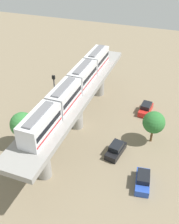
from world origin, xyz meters
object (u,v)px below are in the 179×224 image
(train, at_px, (74,85))
(signal_post, at_px, (55,99))
(parked_car_blue, at_px, (143,181))
(tree_mid_lot, at_px, (154,122))
(parked_car_black, at_px, (116,150))
(parked_car_red, at_px, (146,109))
(tree_near_viaduct, at_px, (22,124))

(train, relative_size, signal_post, 2.85)
(parked_car_blue, distance_m, tree_mid_lot, 9.66)
(parked_car_black, relative_size, parked_car_red, 1.02)
(signal_post, bearing_deg, parked_car_red, 34.47)
(parked_car_blue, distance_m, signal_post, 18.58)
(parked_car_black, xyz_separation_m, parked_car_red, (2.20, 12.51, 0.00))
(parked_car_black, distance_m, parked_car_red, 12.71)
(train, height_order, tree_mid_lot, train)
(train, height_order, tree_near_viaduct, train)
(parked_car_black, bearing_deg, signal_post, 173.88)
(train, xyz_separation_m, parked_car_red, (10.18, 9.27, -7.81))
(parked_car_blue, height_order, tree_mid_lot, tree_mid_lot)
(parked_car_black, distance_m, tree_near_viaduct, 14.53)
(parked_car_black, xyz_separation_m, signal_post, (-11.38, 3.19, 4.58))
(parked_car_blue, xyz_separation_m, tree_mid_lot, (-0.43, 9.18, 2.99))
(parked_car_blue, xyz_separation_m, parked_car_red, (-2.73, 16.95, 0.00))
(tree_near_viaduct, bearing_deg, parked_car_blue, -3.87)
(train, bearing_deg, parked_car_blue, -30.77)
(signal_post, bearing_deg, tree_near_viaduct, -110.54)
(parked_car_blue, bearing_deg, parked_car_red, 90.97)
(parked_car_blue, bearing_deg, tree_near_viaduct, 167.96)
(train, height_order, parked_car_red, train)
(signal_post, bearing_deg, parked_car_blue, -25.09)
(train, relative_size, parked_car_black, 6.18)
(tree_near_viaduct, height_order, tree_mid_lot, tree_near_viaduct)
(tree_mid_lot, relative_size, signal_post, 0.57)
(parked_car_black, distance_m, tree_mid_lot, 7.18)
(parked_car_black, bearing_deg, tree_near_viaduct, -157.45)
(tree_near_viaduct, height_order, signal_post, signal_post)
(tree_mid_lot, bearing_deg, train, -173.18)
(parked_car_red, bearing_deg, tree_near_viaduct, -130.01)
(tree_near_viaduct, relative_size, tree_mid_lot, 1.10)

